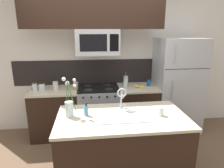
{
  "coord_description": "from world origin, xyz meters",
  "views": [
    {
      "loc": [
        -0.16,
        -2.65,
        1.99
      ],
      "look_at": [
        0.18,
        0.27,
        1.16
      ],
      "focal_mm": 32.0,
      "sensor_mm": 36.0,
      "label": 1
    }
  ],
  "objects_px": {
    "coffee_tin": "(149,83)",
    "refrigerator": "(177,85)",
    "microwave": "(97,42)",
    "storage_jar_tall": "(35,87)",
    "storage_jar_short": "(56,85)",
    "french_press": "(126,81)",
    "storage_jar_squat": "(76,86)",
    "sink_faucet": "(122,96)",
    "dish_soap_bottle": "(86,110)",
    "drinking_glass": "(161,112)",
    "stove_range": "(99,110)",
    "flower_vase": "(69,106)",
    "banana_bunch": "(140,87)",
    "storage_jar_medium": "(42,87)"
  },
  "relations": [
    {
      "from": "flower_vase",
      "to": "stove_range",
      "type": "bearing_deg",
      "value": 70.53
    },
    {
      "from": "microwave",
      "to": "storage_jar_tall",
      "type": "distance_m",
      "value": 1.37
    },
    {
      "from": "coffee_tin",
      "to": "drinking_glass",
      "type": "relative_size",
      "value": 1.01
    },
    {
      "from": "stove_range",
      "to": "flower_vase",
      "type": "distance_m",
      "value": 1.39
    },
    {
      "from": "dish_soap_bottle",
      "to": "banana_bunch",
      "type": "bearing_deg",
      "value": 48.79
    },
    {
      "from": "storage_jar_squat",
      "to": "flower_vase",
      "type": "height_order",
      "value": "flower_vase"
    },
    {
      "from": "banana_bunch",
      "to": "microwave",
      "type": "bearing_deg",
      "value": 176.98
    },
    {
      "from": "refrigerator",
      "to": "stove_range",
      "type": "bearing_deg",
      "value": -179.25
    },
    {
      "from": "coffee_tin",
      "to": "flower_vase",
      "type": "height_order",
      "value": "flower_vase"
    },
    {
      "from": "sink_faucet",
      "to": "flower_vase",
      "type": "xyz_separation_m",
      "value": [
        -0.69,
        -0.16,
        -0.06
      ]
    },
    {
      "from": "flower_vase",
      "to": "storage_jar_short",
      "type": "bearing_deg",
      "value": 106.22
    },
    {
      "from": "storage_jar_squat",
      "to": "coffee_tin",
      "type": "height_order",
      "value": "storage_jar_squat"
    },
    {
      "from": "storage_jar_short",
      "to": "storage_jar_squat",
      "type": "bearing_deg",
      "value": -9.41
    },
    {
      "from": "microwave",
      "to": "storage_jar_short",
      "type": "xyz_separation_m",
      "value": [
        -0.77,
        0.04,
        -0.77
      ]
    },
    {
      "from": "storage_jar_squat",
      "to": "storage_jar_tall",
      "type": "bearing_deg",
      "value": 177.75
    },
    {
      "from": "storage_jar_short",
      "to": "drinking_glass",
      "type": "height_order",
      "value": "storage_jar_short"
    },
    {
      "from": "sink_faucet",
      "to": "drinking_glass",
      "type": "relative_size",
      "value": 2.8
    },
    {
      "from": "flower_vase",
      "to": "storage_jar_tall",
      "type": "bearing_deg",
      "value": 121.03
    },
    {
      "from": "refrigerator",
      "to": "storage_jar_medium",
      "type": "distance_m",
      "value": 2.55
    },
    {
      "from": "storage_jar_tall",
      "to": "storage_jar_medium",
      "type": "distance_m",
      "value": 0.12
    },
    {
      "from": "storage_jar_tall",
      "to": "flower_vase",
      "type": "height_order",
      "value": "flower_vase"
    },
    {
      "from": "stove_range",
      "to": "dish_soap_bottle",
      "type": "bearing_deg",
      "value": -100.2
    },
    {
      "from": "french_press",
      "to": "drinking_glass",
      "type": "relative_size",
      "value": 2.45
    },
    {
      "from": "sink_faucet",
      "to": "dish_soap_bottle",
      "type": "bearing_deg",
      "value": -162.6
    },
    {
      "from": "storage_jar_short",
      "to": "flower_vase",
      "type": "xyz_separation_m",
      "value": [
        0.35,
        -1.21,
        0.07
      ]
    },
    {
      "from": "microwave",
      "to": "coffee_tin",
      "type": "relative_size",
      "value": 6.77
    },
    {
      "from": "coffee_tin",
      "to": "refrigerator",
      "type": "bearing_deg",
      "value": -3.09
    },
    {
      "from": "storage_jar_tall",
      "to": "storage_jar_squat",
      "type": "height_order",
      "value": "storage_jar_tall"
    },
    {
      "from": "storage_jar_tall",
      "to": "storage_jar_short",
      "type": "height_order",
      "value": "storage_jar_short"
    },
    {
      "from": "dish_soap_bottle",
      "to": "flower_vase",
      "type": "xyz_separation_m",
      "value": [
        -0.21,
        -0.0,
        0.07
      ]
    },
    {
      "from": "banana_bunch",
      "to": "sink_faucet",
      "type": "bearing_deg",
      "value": -117.26
    },
    {
      "from": "storage_jar_short",
      "to": "coffee_tin",
      "type": "height_order",
      "value": "storage_jar_short"
    },
    {
      "from": "storage_jar_squat",
      "to": "coffee_tin",
      "type": "relative_size",
      "value": 1.28
    },
    {
      "from": "refrigerator",
      "to": "microwave",
      "type": "bearing_deg",
      "value": -178.47
    },
    {
      "from": "refrigerator",
      "to": "coffee_tin",
      "type": "height_order",
      "value": "refrigerator"
    },
    {
      "from": "coffee_tin",
      "to": "banana_bunch",
      "type": "bearing_deg",
      "value": -152.16
    },
    {
      "from": "refrigerator",
      "to": "coffee_tin",
      "type": "bearing_deg",
      "value": 176.91
    },
    {
      "from": "storage_jar_squat",
      "to": "flower_vase",
      "type": "distance_m",
      "value": 1.15
    },
    {
      "from": "stove_range",
      "to": "storage_jar_short",
      "type": "height_order",
      "value": "storage_jar_short"
    },
    {
      "from": "storage_jar_short",
      "to": "french_press",
      "type": "distance_m",
      "value": 1.3
    },
    {
      "from": "coffee_tin",
      "to": "flower_vase",
      "type": "relative_size",
      "value": 0.22
    },
    {
      "from": "microwave",
      "to": "flower_vase",
      "type": "relative_size",
      "value": 1.48
    },
    {
      "from": "microwave",
      "to": "stove_range",
      "type": "bearing_deg",
      "value": 90.16
    },
    {
      "from": "storage_jar_tall",
      "to": "sink_faucet",
      "type": "bearing_deg",
      "value": -36.19
    },
    {
      "from": "drinking_glass",
      "to": "refrigerator",
      "type": "bearing_deg",
      "value": 58.61
    },
    {
      "from": "sink_faucet",
      "to": "storage_jar_tall",
      "type": "bearing_deg",
      "value": 143.81
    },
    {
      "from": "banana_bunch",
      "to": "sink_faucet",
      "type": "distance_m",
      "value": 1.11
    },
    {
      "from": "drinking_glass",
      "to": "storage_jar_short",
      "type": "bearing_deg",
      "value": 138.74
    },
    {
      "from": "storage_jar_medium",
      "to": "coffee_tin",
      "type": "xyz_separation_m",
      "value": [
        1.99,
        0.07,
        -0.01
      ]
    },
    {
      "from": "storage_jar_short",
      "to": "coffee_tin",
      "type": "distance_m",
      "value": 1.75
    }
  ]
}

